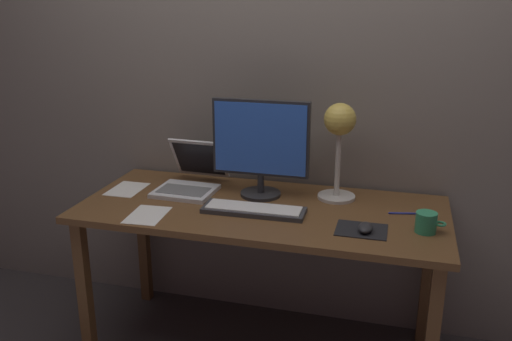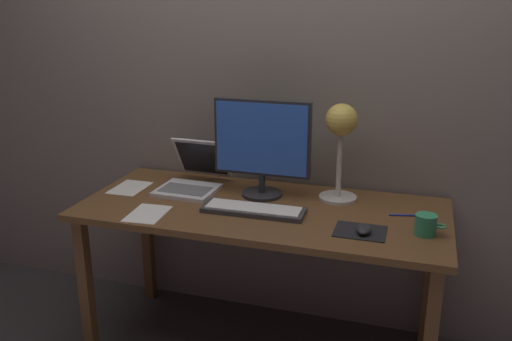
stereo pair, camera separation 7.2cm
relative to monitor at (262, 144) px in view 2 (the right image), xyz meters
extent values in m
cube|color=gray|center=(0.04, 0.27, 0.31)|extent=(4.80, 0.06, 2.60)
cube|color=brown|center=(0.04, -0.13, -0.26)|extent=(1.60, 0.70, 0.03)
cube|color=brown|center=(-0.70, -0.42, -0.63)|extent=(0.05, 0.05, 0.71)
cube|color=brown|center=(-0.70, 0.16, -0.63)|extent=(0.05, 0.05, 0.71)
cube|color=brown|center=(0.78, 0.16, -0.63)|extent=(0.05, 0.05, 0.71)
cylinder|color=#28282B|center=(0.00, 0.00, -0.24)|extent=(0.19, 0.19, 0.01)
cylinder|color=#28282B|center=(0.00, 0.00, -0.19)|extent=(0.03, 0.03, 0.09)
cube|color=#28282B|center=(0.00, 0.00, 0.03)|extent=(0.45, 0.03, 0.35)
cube|color=blue|center=(0.00, -0.02, 0.03)|extent=(0.42, 0.00, 0.32)
cube|color=#38383A|center=(0.03, -0.21, -0.24)|extent=(0.44, 0.15, 0.02)
cube|color=silver|center=(0.03, -0.21, -0.23)|extent=(0.41, 0.12, 0.01)
cube|color=silver|center=(-0.35, -0.06, -0.24)|extent=(0.28, 0.24, 0.02)
cube|color=slate|center=(-0.35, -0.08, -0.23)|extent=(0.23, 0.14, 0.00)
cube|color=silver|center=(-0.34, 0.11, -0.13)|extent=(0.27, 0.13, 0.21)
cube|color=black|center=(-0.34, 0.11, -0.13)|extent=(0.24, 0.12, 0.18)
cylinder|color=beige|center=(0.34, 0.06, -0.24)|extent=(0.17, 0.17, 0.01)
cylinder|color=silver|center=(0.34, 0.06, -0.07)|extent=(0.02, 0.02, 0.33)
sphere|color=gold|center=(0.34, 0.06, 0.12)|extent=(0.14, 0.14, 0.14)
sphere|color=#FFEAB2|center=(0.34, 0.05, 0.09)|extent=(0.05, 0.05, 0.05)
cube|color=black|center=(0.49, -0.28, -0.25)|extent=(0.20, 0.16, 0.00)
ellipsoid|color=#28282B|center=(0.50, -0.29, -0.23)|extent=(0.06, 0.10, 0.03)
cylinder|color=#339966|center=(0.73, -0.23, -0.21)|extent=(0.08, 0.08, 0.08)
torus|color=#339966|center=(0.78, -0.23, -0.21)|extent=(0.05, 0.05, 0.01)
cube|color=white|center=(-0.40, -0.36, -0.25)|extent=(0.16, 0.22, 0.00)
cube|color=white|center=(-0.64, -0.09, -0.25)|extent=(0.15, 0.21, 0.00)
cylinder|color=#2633A5|center=(0.65, -0.06, -0.24)|extent=(0.14, 0.04, 0.01)
camera|label=1|loc=(0.61, -2.29, 0.63)|focal=38.15mm
camera|label=2|loc=(0.67, -2.27, 0.63)|focal=38.15mm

